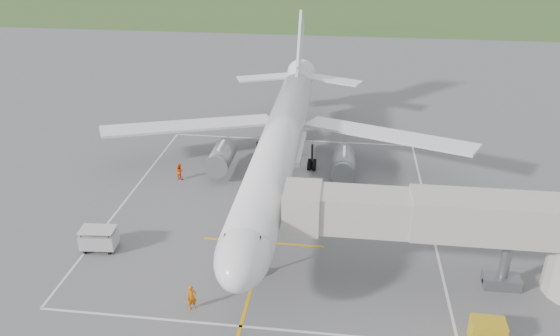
# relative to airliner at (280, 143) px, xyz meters

# --- Properties ---
(ground) EXTENTS (700.00, 700.00, 0.00)m
(ground) POSITION_rel_airliner_xyz_m (0.00, -0.75, -4.39)
(ground) COLOR #505053
(ground) RESTS_ON ground
(apron_markings) EXTENTS (28.20, 60.00, 0.01)m
(apron_markings) POSITION_rel_airliner_xyz_m (0.00, -6.57, -4.38)
(apron_markings) COLOR orange
(apron_markings) RESTS_ON ground
(airliner) EXTENTS (38.93, 46.75, 13.52)m
(airliner) POSITION_rel_airliner_xyz_m (0.00, 0.00, 0.00)
(airliner) COLOR white
(airliner) RESTS_ON ground
(jet_bridge) EXTENTS (23.40, 5.00, 7.20)m
(jet_bridge) POSITION_rel_airliner_xyz_m (15.72, -14.25, 0.35)
(jet_bridge) COLOR #AFAA9E
(jet_bridge) RESTS_ON ground
(gpu_unit) EXTENTS (2.13, 1.53, 1.58)m
(gpu_unit) POSITION_rel_airliner_xyz_m (15.76, -20.10, -3.61)
(gpu_unit) COLOR #B89217
(gpu_unit) RESTS_ON ground
(baggage_cart) EXTENTS (2.88, 1.86, 1.92)m
(baggage_cart) POSITION_rel_airliner_xyz_m (-12.94, -13.36, -3.41)
(baggage_cart) COLOR #B5B5B5
(baggage_cart) RESTS_ON ground
(ramp_worker_nose) EXTENTS (0.82, 0.75, 1.89)m
(ramp_worker_nose) POSITION_rel_airliner_xyz_m (-3.63, -19.41, -3.45)
(ramp_worker_nose) COLOR #D75F06
(ramp_worker_nose) RESTS_ON ground
(ramp_worker_wing) EXTENTS (1.01, 0.92, 1.69)m
(ramp_worker_wing) POSITION_rel_airliner_xyz_m (-10.21, -0.30, -3.55)
(ramp_worker_wing) COLOR #FF4408
(ramp_worker_wing) RESTS_ON ground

